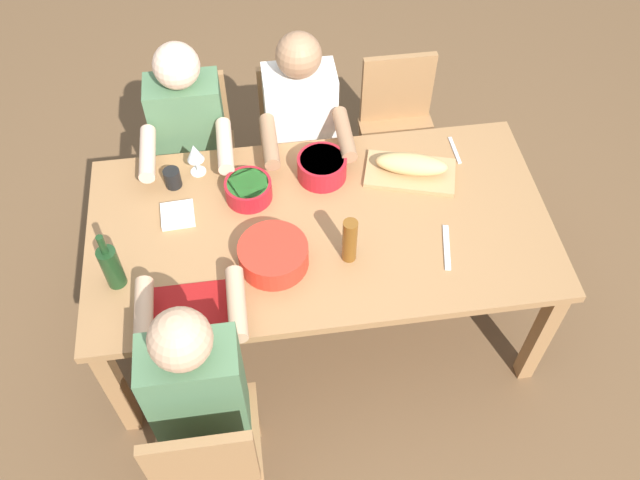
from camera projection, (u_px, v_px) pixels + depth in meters
name	position (u px, v px, depth m)	size (l,w,h in m)	color
ground_plane	(320.00, 315.00, 3.45)	(8.00, 8.00, 0.00)	brown
dining_table	(320.00, 235.00, 2.92)	(1.97, 1.02, 0.74)	#9E7044
chair_far_center	(298.00, 134.00, 3.57)	(0.40, 0.40, 0.85)	#9E7044
diner_far_center	(302.00, 128.00, 3.29)	(0.41, 0.53, 1.20)	#2D2D38
chair_far_left	(196.00, 144.00, 3.52)	(0.40, 0.40, 0.85)	#9E7044
diner_far_left	(190.00, 138.00, 3.24)	(0.41, 0.53, 1.20)	#2D2D38
chair_far_right	(398.00, 125.00, 3.61)	(0.40, 0.40, 0.85)	#9E7044
chair_near_left	(208.00, 454.00, 2.52)	(0.40, 0.40, 0.85)	#9E7044
diner_near_left	(198.00, 383.00, 2.46)	(0.41, 0.53, 1.20)	#2D2D38
serving_bowl_pasta	(322.00, 166.00, 2.98)	(0.22, 0.22, 0.11)	#B21923
serving_bowl_fruit	(273.00, 254.00, 2.69)	(0.28, 0.28, 0.10)	red
serving_bowl_greens	(248.00, 189.00, 2.91)	(0.20, 0.20, 0.09)	#B21923
cutting_board	(410.00, 173.00, 3.03)	(0.40, 0.22, 0.02)	tan
bread_loaf	(411.00, 164.00, 2.99)	(0.32, 0.11, 0.09)	tan
wine_bottle	(111.00, 266.00, 2.59)	(0.08, 0.08, 0.29)	#193819
beer_bottle	(350.00, 241.00, 2.67)	(0.06, 0.06, 0.22)	brown
wine_glass	(195.00, 154.00, 2.96)	(0.08, 0.08, 0.17)	silver
cup_far_left	(173.00, 178.00, 2.96)	(0.07, 0.07, 0.09)	black
fork_far_right	(455.00, 150.00, 3.13)	(0.02, 0.17, 0.01)	silver
placemat_near_left	(194.00, 308.00, 2.60)	(0.32, 0.23, 0.01)	maroon
carving_knife	(447.00, 247.00, 2.78)	(0.23, 0.02, 0.01)	silver
napkin_stack	(178.00, 215.00, 2.88)	(0.14, 0.14, 0.02)	white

